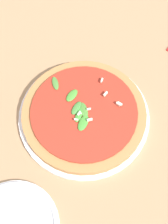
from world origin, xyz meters
The scene contains 2 objects.
ground_plane centered at (0.00, 0.00, 0.00)m, with size 6.00×6.00×0.00m, color #9E7A56.
pizza_arugula_main centered at (-0.01, 0.01, 0.02)m, with size 0.32×0.32×0.05m.
Camera 1 is at (-0.28, -0.19, 0.70)m, focal length 50.00 mm.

